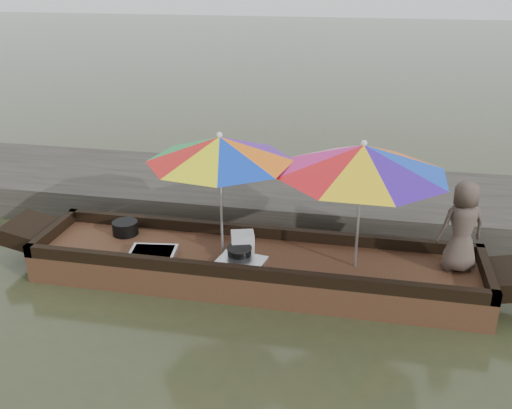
% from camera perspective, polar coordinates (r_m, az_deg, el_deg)
% --- Properties ---
extents(water, '(80.00, 80.00, 0.00)m').
position_cam_1_polar(water, '(7.22, -0.16, -7.64)').
color(water, '#333A20').
rests_on(water, ground).
extents(dock, '(22.00, 2.20, 0.50)m').
position_cam_1_polar(dock, '(9.06, 2.66, 0.66)').
color(dock, '#2D2B26').
rests_on(dock, ground).
extents(boat_hull, '(5.52, 1.20, 0.35)m').
position_cam_1_polar(boat_hull, '(7.14, -0.16, -6.43)').
color(boat_hull, '#331D10').
rests_on(boat_hull, water).
extents(cooking_pot, '(0.34, 0.34, 0.18)m').
position_cam_1_polar(cooking_pot, '(7.77, -12.94, -2.29)').
color(cooking_pot, black).
rests_on(cooking_pot, boat_hull).
extents(tray_crayfish, '(0.61, 0.46, 0.09)m').
position_cam_1_polar(tray_crayfish, '(7.13, -10.25, -4.85)').
color(tray_crayfish, silver).
rests_on(tray_crayfish, boat_hull).
extents(tray_scallop, '(0.62, 0.48, 0.06)m').
position_cam_1_polar(tray_scallop, '(6.86, -1.47, -5.74)').
color(tray_scallop, silver).
rests_on(tray_scallop, boat_hull).
extents(charcoal_grill, '(0.29, 0.29, 0.14)m').
position_cam_1_polar(charcoal_grill, '(6.97, -1.68, -4.93)').
color(charcoal_grill, black).
rests_on(charcoal_grill, boat_hull).
extents(supply_bag, '(0.33, 0.29, 0.26)m').
position_cam_1_polar(supply_bag, '(7.10, -1.35, -3.80)').
color(supply_bag, silver).
rests_on(supply_bag, boat_hull).
extents(vendor, '(0.63, 0.51, 1.11)m').
position_cam_1_polar(vendor, '(6.94, 19.92, -2.06)').
color(vendor, '#4C3E36').
rests_on(vendor, boat_hull).
extents(umbrella_bow, '(2.08, 2.08, 1.55)m').
position_cam_1_polar(umbrella_bow, '(6.81, -3.53, 0.92)').
color(umbrella_bow, '#5714A5').
rests_on(umbrella_bow, boat_hull).
extents(umbrella_stern, '(2.58, 2.58, 1.55)m').
position_cam_1_polar(umbrella_stern, '(6.60, 10.30, -0.15)').
color(umbrella_stern, blue).
rests_on(umbrella_stern, boat_hull).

